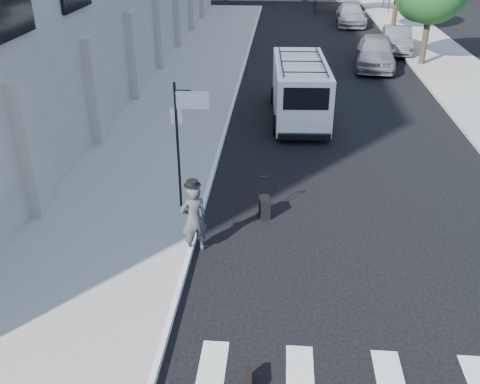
% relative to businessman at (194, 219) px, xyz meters
% --- Properties ---
extents(ground, '(120.00, 120.00, 0.00)m').
position_rel_businessman_xyz_m(ground, '(1.90, -1.22, -0.90)').
color(ground, black).
rests_on(ground, ground).
extents(sidewalk_left, '(4.50, 48.00, 0.15)m').
position_rel_businessman_xyz_m(sidewalk_left, '(-2.35, 14.78, -0.82)').
color(sidewalk_left, gray).
rests_on(sidewalk_left, ground).
extents(sidewalk_right, '(4.00, 56.00, 0.15)m').
position_rel_businessman_xyz_m(sidewalk_right, '(10.90, 18.78, -0.82)').
color(sidewalk_right, gray).
rests_on(sidewalk_right, ground).
extents(sign_pole, '(1.03, 0.07, 3.50)m').
position_rel_businessman_xyz_m(sign_pole, '(-0.46, 1.98, 1.76)').
color(sign_pole, black).
rests_on(sign_pole, sidewalk_left).
extents(businessman, '(0.78, 0.69, 1.79)m').
position_rel_businessman_xyz_m(businessman, '(0.00, 0.00, 0.00)').
color(businessman, '#3E3E41').
rests_on(businessman, ground).
extents(briefcase, '(0.15, 0.45, 0.34)m').
position_rel_businessman_xyz_m(briefcase, '(1.59, -4.22, -0.73)').
color(briefcase, black).
rests_on(briefcase, ground).
extents(suitcase, '(0.34, 0.46, 1.15)m').
position_rel_businessman_xyz_m(suitcase, '(1.64, 1.78, -0.59)').
color(suitcase, black).
rests_on(suitcase, ground).
extents(cargo_van, '(2.39, 6.16, 2.29)m').
position_rel_businessman_xyz_m(cargo_van, '(2.69, 9.99, 0.29)').
color(cargo_van, white).
rests_on(cargo_van, ground).
extents(parked_car_a, '(2.62, 5.21, 1.70)m').
position_rel_businessman_xyz_m(parked_car_a, '(6.90, 18.26, -0.05)').
color(parked_car_a, gray).
rests_on(parked_car_a, ground).
extents(parked_car_b, '(2.03, 4.58, 1.46)m').
position_rel_businessman_xyz_m(parked_car_b, '(8.70, 22.09, -0.17)').
color(parked_car_b, '#595B60').
rests_on(parked_car_b, ground).
extents(parked_car_c, '(2.19, 5.10, 1.47)m').
position_rel_businessman_xyz_m(parked_car_c, '(6.90, 30.91, -0.16)').
color(parked_car_c, '#9C9FA4').
rests_on(parked_car_c, ground).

